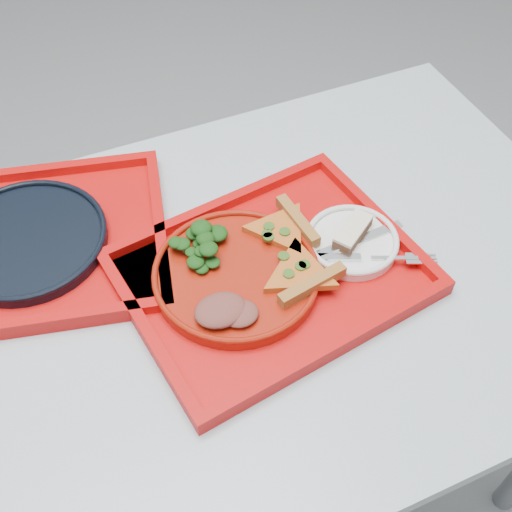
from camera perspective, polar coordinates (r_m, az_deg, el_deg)
name	(u,v)px	position (r m, az deg, el deg)	size (l,w,h in m)	color
ground	(176,497)	(1.66, -7.14, -20.51)	(10.00, 10.00, 0.00)	gray
table	(135,350)	(1.05, -10.70, -8.25)	(1.60, 0.80, 0.75)	#A4AFB8
tray_main	(271,276)	(1.02, 1.32, -1.77)	(0.45, 0.35, 0.01)	#BE0B0A
tray_far	(30,247)	(1.12, -19.48, 0.80)	(0.45, 0.35, 0.01)	#BE0B0A
dinner_plate	(236,276)	(1.00, -1.77, -1.82)	(0.26, 0.26, 0.02)	#951809
side_plate	(352,243)	(1.06, 8.50, 1.16)	(0.15, 0.15, 0.01)	white
navy_plate	(27,241)	(1.11, -19.67, 1.26)	(0.26, 0.26, 0.02)	black
pizza_slice_a	(299,270)	(0.99, 3.87, -1.29)	(0.13, 0.12, 0.02)	orange
pizza_slice_b	(281,228)	(1.04, 2.22, 2.53)	(0.13, 0.11, 0.02)	orange
salad_heap	(199,245)	(1.01, -5.08, 0.96)	(0.09, 0.08, 0.04)	black
meat_portion	(220,310)	(0.94, -3.18, -4.83)	(0.08, 0.06, 0.02)	brown
dessert_bar	(353,232)	(1.05, 8.60, 2.16)	(0.09, 0.07, 0.02)	#482618
knife	(353,241)	(1.05, 8.61, 1.29)	(0.18, 0.02, 0.01)	silver
fork	(370,258)	(1.03, 10.11, -0.15)	(0.18, 0.02, 0.01)	silver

